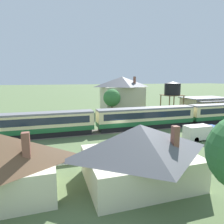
{
  "coord_description": "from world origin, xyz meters",
  "views": [
    {
      "loc": [
        -11.44,
        -32.9,
        9.59
      ],
      "look_at": [
        0.56,
        5.44,
        2.83
      ],
      "focal_mm": 32.0,
      "sensor_mm": 36.0,
      "label": 1
    }
  ],
  "objects_px": {
    "parked_car_grey": "(141,135)",
    "passenger_train": "(148,117)",
    "cottage_grey_roof": "(139,152)",
    "yard_tree_0": "(112,98)",
    "station_house_grey_roof": "(122,94)",
    "delivery_truck_blue": "(201,132)",
    "parked_car_black": "(12,150)",
    "water_tower": "(172,89)",
    "station_building": "(204,106)"
  },
  "relations": [
    {
      "from": "parked_car_grey",
      "to": "passenger_train",
      "type": "bearing_deg",
      "value": 57.98
    },
    {
      "from": "cottage_grey_roof",
      "to": "yard_tree_0",
      "type": "distance_m",
      "value": 32.83
    },
    {
      "from": "passenger_train",
      "to": "parked_car_grey",
      "type": "bearing_deg",
      "value": -125.38
    },
    {
      "from": "cottage_grey_roof",
      "to": "yard_tree_0",
      "type": "height_order",
      "value": "yard_tree_0"
    },
    {
      "from": "station_house_grey_roof",
      "to": "cottage_grey_roof",
      "type": "height_order",
      "value": "station_house_grey_roof"
    },
    {
      "from": "cottage_grey_roof",
      "to": "delivery_truck_blue",
      "type": "bearing_deg",
      "value": 30.88
    },
    {
      "from": "parked_car_black",
      "to": "yard_tree_0",
      "type": "relative_size",
      "value": 0.58
    },
    {
      "from": "water_tower",
      "to": "cottage_grey_roof",
      "type": "relative_size",
      "value": 0.85
    },
    {
      "from": "cottage_grey_roof",
      "to": "parked_car_grey",
      "type": "bearing_deg",
      "value": 63.77
    },
    {
      "from": "station_building",
      "to": "water_tower",
      "type": "height_order",
      "value": "water_tower"
    },
    {
      "from": "parked_car_grey",
      "to": "yard_tree_0",
      "type": "bearing_deg",
      "value": 89.43
    },
    {
      "from": "station_house_grey_roof",
      "to": "delivery_truck_blue",
      "type": "distance_m",
      "value": 28.39
    },
    {
      "from": "passenger_train",
      "to": "water_tower",
      "type": "bearing_deg",
      "value": 38.84
    },
    {
      "from": "water_tower",
      "to": "cottage_grey_roof",
      "type": "xyz_separation_m",
      "value": [
        -21.93,
        -27.58,
        -4.13
      ]
    },
    {
      "from": "station_house_grey_roof",
      "to": "delivery_truck_blue",
      "type": "xyz_separation_m",
      "value": [
        3.08,
        -27.94,
        -4.01
      ]
    },
    {
      "from": "cottage_grey_roof",
      "to": "parked_car_black",
      "type": "bearing_deg",
      "value": 139.33
    },
    {
      "from": "station_building",
      "to": "yard_tree_0",
      "type": "height_order",
      "value": "yard_tree_0"
    },
    {
      "from": "station_house_grey_roof",
      "to": "parked_car_black",
      "type": "xyz_separation_m",
      "value": [
        -24.47,
        -26.01,
        -4.6
      ]
    },
    {
      "from": "station_building",
      "to": "parked_car_black",
      "type": "xyz_separation_m",
      "value": [
        -43.73,
        -15.57,
        -1.77
      ]
    },
    {
      "from": "station_building",
      "to": "parked_car_grey",
      "type": "relative_size",
      "value": 2.7
    },
    {
      "from": "water_tower",
      "to": "cottage_grey_roof",
      "type": "distance_m",
      "value": 35.48
    },
    {
      "from": "cottage_grey_roof",
      "to": "delivery_truck_blue",
      "type": "height_order",
      "value": "cottage_grey_roof"
    },
    {
      "from": "yard_tree_0",
      "to": "cottage_grey_roof",
      "type": "bearing_deg",
      "value": -102.92
    },
    {
      "from": "parked_car_black",
      "to": "parked_car_grey",
      "type": "bearing_deg",
      "value": -85.35
    },
    {
      "from": "passenger_train",
      "to": "yard_tree_0",
      "type": "height_order",
      "value": "yard_tree_0"
    },
    {
      "from": "passenger_train",
      "to": "delivery_truck_blue",
      "type": "height_order",
      "value": "passenger_train"
    },
    {
      "from": "delivery_truck_blue",
      "to": "yard_tree_0",
      "type": "xyz_separation_m",
      "value": [
        -7.59,
        23.01,
        3.54
      ]
    },
    {
      "from": "passenger_train",
      "to": "yard_tree_0",
      "type": "relative_size",
      "value": 8.68
    },
    {
      "from": "cottage_grey_roof",
      "to": "parked_car_grey",
      "type": "xyz_separation_m",
      "value": [
        5.96,
        12.11,
        -2.27
      ]
    },
    {
      "from": "station_building",
      "to": "parked_car_grey",
      "type": "height_order",
      "value": "station_building"
    },
    {
      "from": "cottage_grey_roof",
      "to": "delivery_truck_blue",
      "type": "distance_m",
      "value": 17.47
    },
    {
      "from": "station_house_grey_roof",
      "to": "cottage_grey_roof",
      "type": "xyz_separation_m",
      "value": [
        -11.84,
        -36.86,
        -2.38
      ]
    },
    {
      "from": "parked_car_black",
      "to": "parked_car_grey",
      "type": "height_order",
      "value": "parked_car_black"
    },
    {
      "from": "water_tower",
      "to": "parked_car_grey",
      "type": "height_order",
      "value": "water_tower"
    },
    {
      "from": "station_building",
      "to": "parked_car_black",
      "type": "distance_m",
      "value": 46.45
    },
    {
      "from": "parked_car_black",
      "to": "station_house_grey_roof",
      "type": "bearing_deg",
      "value": -42.46
    },
    {
      "from": "station_building",
      "to": "passenger_train",
      "type": "bearing_deg",
      "value": -158.47
    },
    {
      "from": "delivery_truck_blue",
      "to": "parked_car_grey",
      "type": "bearing_deg",
      "value": 160.46
    },
    {
      "from": "water_tower",
      "to": "parked_car_black",
      "type": "relative_size",
      "value": 2.18
    },
    {
      "from": "station_building",
      "to": "yard_tree_0",
      "type": "relative_size",
      "value": 1.64
    },
    {
      "from": "station_building",
      "to": "cottage_grey_roof",
      "type": "xyz_separation_m",
      "value": [
        -31.1,
        -26.42,
        0.45
      ]
    },
    {
      "from": "parked_car_grey",
      "to": "delivery_truck_blue",
      "type": "height_order",
      "value": "delivery_truck_blue"
    },
    {
      "from": "water_tower",
      "to": "delivery_truck_blue",
      "type": "relative_size",
      "value": 1.55
    },
    {
      "from": "water_tower",
      "to": "delivery_truck_blue",
      "type": "xyz_separation_m",
      "value": [
        -7.01,
        -18.66,
        -5.76
      ]
    },
    {
      "from": "cottage_grey_roof",
      "to": "station_building",
      "type": "bearing_deg",
      "value": 40.35
    },
    {
      "from": "parked_car_grey",
      "to": "yard_tree_0",
      "type": "distance_m",
      "value": 20.32
    },
    {
      "from": "passenger_train",
      "to": "station_house_grey_roof",
      "type": "relative_size",
      "value": 5.15
    },
    {
      "from": "station_house_grey_roof",
      "to": "water_tower",
      "type": "relative_size",
      "value": 1.33
    },
    {
      "from": "station_house_grey_roof",
      "to": "parked_car_black",
      "type": "bearing_deg",
      "value": -133.25
    },
    {
      "from": "cottage_grey_roof",
      "to": "parked_car_grey",
      "type": "relative_size",
      "value": 2.47
    }
  ]
}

